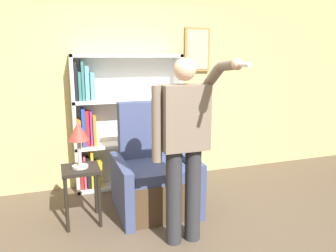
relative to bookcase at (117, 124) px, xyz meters
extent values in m
cube|color=tan|center=(0.24, 0.16, 0.54)|extent=(8.00, 0.06, 2.80)
cube|color=olive|center=(1.18, 0.11, 0.98)|extent=(0.38, 0.04, 0.60)
cube|color=tan|center=(1.18, 0.09, 0.98)|extent=(0.32, 0.01, 0.54)
cube|color=white|center=(-0.55, -0.02, 0.03)|extent=(0.04, 0.28, 1.77)
cube|color=white|center=(0.85, -0.02, 0.03)|extent=(0.04, 0.28, 1.77)
cube|color=white|center=(0.15, 0.11, 0.03)|extent=(1.44, 0.01, 1.77)
cube|color=white|center=(0.15, -0.02, -0.84)|extent=(1.44, 0.28, 0.04)
cube|color=white|center=(0.15, -0.02, -0.27)|extent=(1.44, 0.28, 0.04)
cube|color=white|center=(0.15, -0.02, 0.32)|extent=(1.44, 0.28, 0.04)
cube|color=white|center=(0.15, -0.02, 0.89)|extent=(1.44, 0.28, 0.04)
cube|color=red|center=(-0.50, -0.02, -0.62)|extent=(0.04, 0.17, 0.40)
cube|color=#BC4C56|center=(-0.46, -0.02, -0.60)|extent=(0.03, 0.21, 0.44)
cube|color=black|center=(-0.41, -0.02, -0.62)|extent=(0.05, 0.19, 0.40)
cube|color=gold|center=(-0.36, -0.02, -0.56)|extent=(0.03, 0.20, 0.51)
cube|color=black|center=(-0.32, -0.02, -0.65)|extent=(0.05, 0.22, 0.34)
cube|color=gold|center=(-0.26, -0.02, -0.65)|extent=(0.05, 0.16, 0.34)
cube|color=orange|center=(-0.50, -0.02, -0.07)|extent=(0.04, 0.22, 0.35)
cube|color=#1E47B2|center=(-0.45, -0.02, 0.00)|extent=(0.04, 0.21, 0.49)
cube|color=red|center=(-0.40, -0.02, -0.02)|extent=(0.05, 0.17, 0.46)
cube|color=purple|center=(-0.35, -0.02, -0.02)|extent=(0.03, 0.16, 0.45)
cube|color=orange|center=(-0.31, -0.02, -0.05)|extent=(0.04, 0.21, 0.40)
cube|color=black|center=(-0.50, -0.02, 0.59)|extent=(0.03, 0.18, 0.49)
cube|color=#337070|center=(-0.46, -0.02, 0.52)|extent=(0.03, 0.23, 0.36)
cube|color=#337070|center=(-0.42, -0.02, 0.59)|extent=(0.03, 0.19, 0.50)
cube|color=#5B99A8|center=(-0.37, -0.02, 0.56)|extent=(0.05, 0.16, 0.43)
cube|color=#5B99A8|center=(-0.31, -0.02, 0.52)|extent=(0.05, 0.18, 0.35)
cube|color=#4C3823|center=(0.26, -0.87, -0.64)|extent=(0.68, 0.77, 0.43)
cube|color=#3D4770|center=(0.26, -0.91, -0.37)|extent=(0.64, 0.65, 0.12)
cube|color=#3D4770|center=(0.26, -0.53, -0.14)|extent=(0.68, 0.16, 1.01)
cube|color=#3D4770|center=(-0.13, -0.87, -0.55)|extent=(0.10, 0.85, 0.62)
cube|color=#3D4770|center=(0.65, -0.87, -0.55)|extent=(0.10, 0.85, 0.62)
cylinder|color=#2D2D33|center=(0.23, -1.57, -0.40)|extent=(0.15, 0.15, 0.92)
cylinder|color=#2D2D33|center=(0.42, -1.57, -0.40)|extent=(0.15, 0.15, 0.92)
cube|color=#756656|center=(0.32, -1.57, 0.35)|extent=(0.43, 0.24, 0.59)
sphere|color=#DBAD89|center=(0.32, -1.57, 0.77)|extent=(0.20, 0.20, 0.20)
cylinder|color=#756656|center=(0.06, -1.57, 0.30)|extent=(0.09, 0.09, 0.68)
cylinder|color=#756656|center=(0.55, -1.69, 0.72)|extent=(0.09, 0.28, 0.23)
cylinder|color=#756656|center=(0.55, -1.93, 0.82)|extent=(0.08, 0.27, 0.10)
sphere|color=#DBAD89|center=(0.55, -2.06, 0.83)|extent=(0.09, 0.09, 0.09)
cylinder|color=white|center=(0.55, -2.16, 0.83)|extent=(0.04, 0.15, 0.04)
cube|color=black|center=(-0.56, -0.89, -0.27)|extent=(0.38, 0.38, 0.04)
cylinder|color=black|center=(-0.72, -1.05, -0.57)|extent=(0.04, 0.04, 0.58)
cylinder|color=black|center=(-0.40, -1.05, -0.57)|extent=(0.04, 0.04, 0.58)
cylinder|color=black|center=(-0.72, -0.73, -0.57)|extent=(0.04, 0.04, 0.58)
cylinder|color=black|center=(-0.40, -0.73, -0.57)|extent=(0.04, 0.04, 0.58)
cylinder|color=#B7B2A8|center=(-0.56, -0.89, -0.24)|extent=(0.17, 0.17, 0.02)
cylinder|color=#B7B2A8|center=(-0.56, -0.89, -0.09)|extent=(0.04, 0.04, 0.27)
cone|color=#B2382D|center=(-0.56, -0.89, 0.14)|extent=(0.21, 0.21, 0.19)
camera|label=1|loc=(-0.75, -4.24, 0.88)|focal=35.00mm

